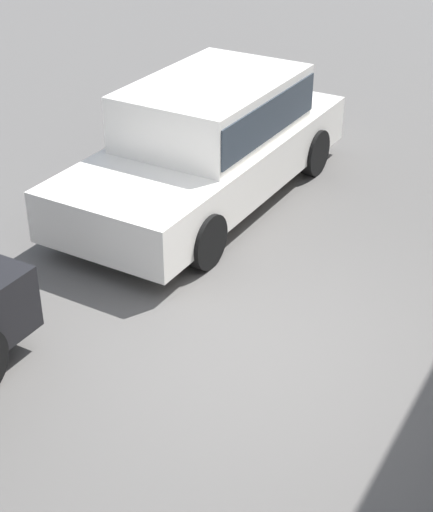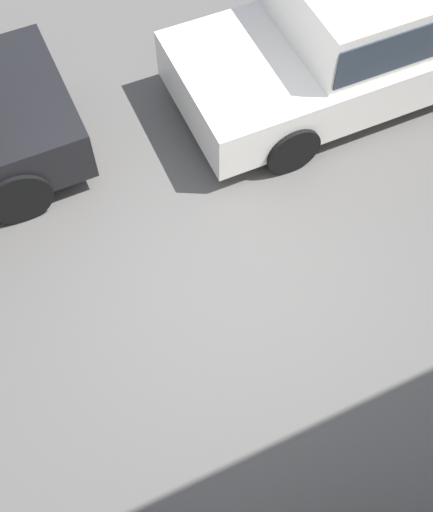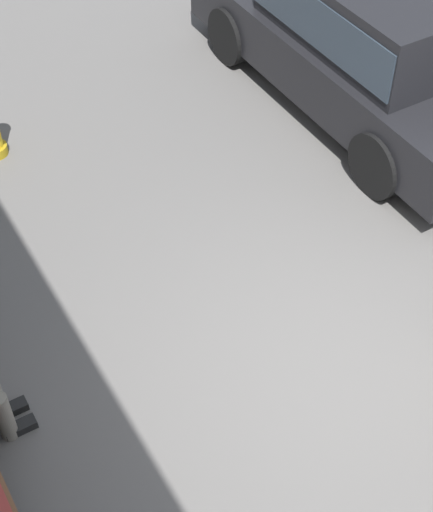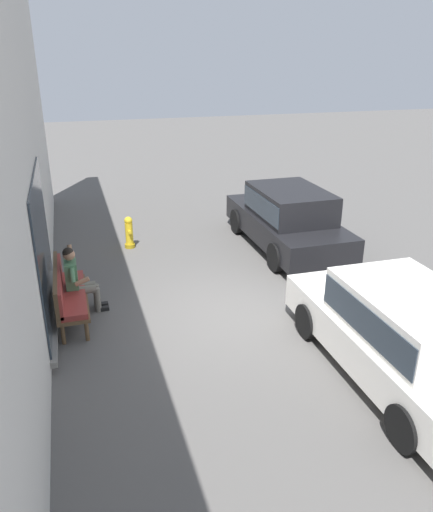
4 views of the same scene
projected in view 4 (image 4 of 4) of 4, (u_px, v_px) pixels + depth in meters
The scene contains 7 objects.
ground_plane at pixel (229, 314), 9.40m from camera, with size 60.00×60.00×0.00m, color #565451.
building_facade at pixel (11, 159), 7.32m from camera, with size 18.00×0.51×6.26m.
bench at pixel (66, 291), 9.07m from camera, with size 1.96×0.55×0.97m.
person_on_phone at pixel (77, 279), 9.26m from camera, with size 0.73×0.74×1.31m.
parked_car_near at pixel (403, 332), 7.29m from camera, with size 4.43×1.84×1.47m.
parked_car_mid at pixel (288, 216), 12.28m from camera, with size 4.31×1.84×1.54m.
fire_hydrant at pixel (129, 233), 12.47m from camera, with size 0.38×0.26×0.81m.
Camera 4 is at (-7.87, 2.60, 4.58)m, focal length 35.00 mm.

